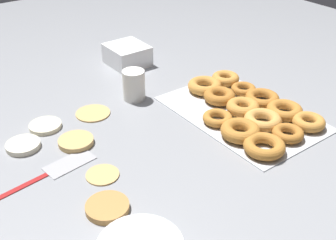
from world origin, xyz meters
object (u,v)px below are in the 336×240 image
(pancake_3, at_px, (93,113))
(pancake_4, at_px, (102,174))
(donut_tray, at_px, (247,110))
(pancake_0, at_px, (76,141))
(pancake_5, at_px, (23,145))
(pancake_1, at_px, (45,126))
(paper_cup, at_px, (134,85))
(spatula, at_px, (59,168))
(container_stack, at_px, (127,55))
(pancake_2, at_px, (107,207))

(pancake_3, height_order, pancake_4, same)
(pancake_4, distance_m, donut_tray, 0.49)
(pancake_0, distance_m, pancake_5, 0.14)
(pancake_5, bearing_deg, pancake_3, -78.28)
(pancake_1, bearing_deg, pancake_5, 124.50)
(pancake_1, bearing_deg, pancake_3, -94.39)
(pancake_4, bearing_deg, pancake_3, -23.41)
(paper_cup, xyz_separation_m, spatula, (-0.20, 0.35, -0.05))
(pancake_3, bearing_deg, pancake_1, 85.61)
(spatula, bearing_deg, pancake_3, 36.59)
(pancake_1, height_order, pancake_3, pancake_1)
(pancake_3, relative_size, pancake_4, 1.27)
(paper_cup, bearing_deg, container_stack, -27.30)
(pancake_1, distance_m, pancake_4, 0.29)
(pancake_0, bearing_deg, pancake_2, 168.12)
(pancake_1, distance_m, spatula, 0.21)
(pancake_3, distance_m, spatula, 0.27)
(donut_tray, bearing_deg, pancake_4, 89.24)
(donut_tray, relative_size, spatula, 1.66)
(pancake_3, distance_m, paper_cup, 0.16)
(pancake_0, bearing_deg, spatula, 131.65)
(donut_tray, relative_size, container_stack, 3.21)
(pancake_4, relative_size, spatula, 0.29)
(donut_tray, height_order, spatula, donut_tray)
(pancake_5, relative_size, paper_cup, 0.93)
(paper_cup, bearing_deg, pancake_0, 114.78)
(pancake_3, height_order, pancake_5, pancake_5)
(pancake_5, distance_m, spatula, 0.15)
(pancake_1, height_order, pancake_4, pancake_1)
(pancake_2, bearing_deg, pancake_1, -3.26)
(pancake_4, relative_size, donut_tray, 0.17)
(pancake_2, distance_m, spatula, 0.20)
(pancake_5, xyz_separation_m, donut_tray, (-0.23, -0.60, 0.01))
(pancake_0, bearing_deg, pancake_1, 15.34)
(pancake_5, height_order, paper_cup, paper_cup)
(pancake_4, height_order, spatula, pancake_4)
(donut_tray, bearing_deg, paper_cup, 36.69)
(pancake_0, relative_size, paper_cup, 0.98)
(container_stack, bearing_deg, pancake_0, 133.19)
(pancake_0, relative_size, donut_tray, 0.20)
(pancake_3, distance_m, donut_tray, 0.46)
(pancake_4, bearing_deg, pancake_5, 26.33)
(pancake_0, relative_size, pancake_4, 1.16)
(donut_tray, bearing_deg, pancake_0, 70.76)
(pancake_4, xyz_separation_m, container_stack, (0.53, -0.40, 0.03))
(pancake_1, height_order, pancake_2, pancake_2)
(pancake_0, relative_size, pancake_2, 0.98)
(pancake_0, height_order, spatula, pancake_0)
(pancake_0, height_order, pancake_3, pancake_0)
(paper_cup, bearing_deg, pancake_3, 92.59)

